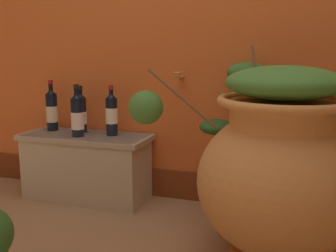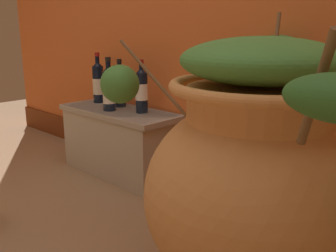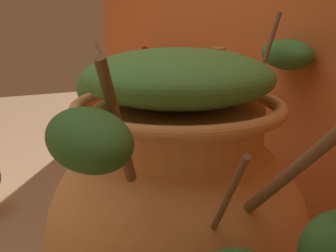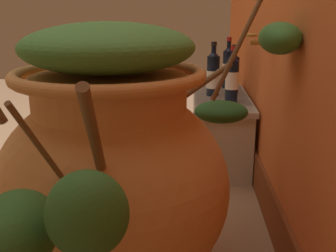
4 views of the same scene
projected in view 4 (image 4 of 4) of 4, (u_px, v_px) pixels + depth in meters
name	position (u px, v px, depth m)	size (l,w,h in m)	color
ground_plane	(30.00, 205.00, 1.86)	(7.00, 7.00, 0.00)	#9E7A56
terracotta_urn	(114.00, 167.00, 1.19)	(1.25, 0.97, 0.94)	#D68E4C
stone_ledge	(220.00, 126.00, 2.36)	(0.80, 0.32, 0.40)	beige
wine_bottle_left	(233.00, 73.00, 2.33)	(0.07, 0.07, 0.29)	black
wine_bottle_middle	(232.00, 78.00, 2.11)	(0.07, 0.07, 0.30)	black
wine_bottle_right	(228.00, 67.00, 2.53)	(0.07, 0.07, 0.32)	black
wine_bottle_back	(213.00, 73.00, 2.29)	(0.08, 0.08, 0.31)	black
potted_shrub	(64.00, 136.00, 2.37)	(0.24, 0.27, 0.30)	#CC7F3D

